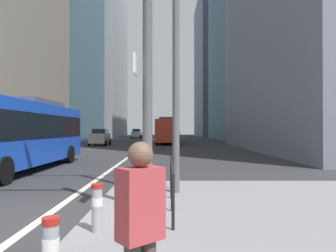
% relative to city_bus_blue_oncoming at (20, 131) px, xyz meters
% --- Properties ---
extents(ground_plane, '(160.00, 160.00, 0.00)m').
position_rel_city_bus_blue_oncoming_xyz_m(ground_plane, '(4.13, 12.47, -1.84)').
color(ground_plane, '#303033').
extents(median_island, '(9.00, 10.00, 0.15)m').
position_rel_city_bus_blue_oncoming_xyz_m(median_island, '(9.63, -8.53, -1.76)').
color(median_island, gray).
rests_on(median_island, ground).
extents(lane_centre_line, '(0.20, 80.00, 0.01)m').
position_rel_city_bus_blue_oncoming_xyz_m(lane_centre_line, '(4.13, 22.47, -1.83)').
color(lane_centre_line, beige).
rests_on(lane_centre_line, ground).
extents(office_tower_left_mid, '(11.23, 22.38, 43.67)m').
position_rel_city_bus_blue_oncoming_xyz_m(office_tower_left_mid, '(-11.87, 38.85, 20.00)').
color(office_tower_left_mid, slate).
rests_on(office_tower_left_mid, ground).
extents(office_tower_left_far, '(13.45, 25.28, 39.15)m').
position_rel_city_bus_blue_oncoming_xyz_m(office_tower_left_far, '(-11.87, 65.77, 17.74)').
color(office_tower_left_far, '#9E9EA3').
rests_on(office_tower_left_far, ground).
extents(office_tower_right_mid, '(11.13, 22.74, 48.41)m').
position_rel_city_bus_blue_oncoming_xyz_m(office_tower_right_mid, '(21.13, 41.79, 22.37)').
color(office_tower_right_mid, slate).
rests_on(office_tower_right_mid, ground).
extents(office_tower_right_far, '(12.43, 24.26, 37.33)m').
position_rel_city_bus_blue_oncoming_xyz_m(office_tower_right_far, '(21.13, 70.30, 16.83)').
color(office_tower_right_far, slate).
rests_on(office_tower_right_far, ground).
extents(city_bus_blue_oncoming, '(2.76, 11.04, 3.40)m').
position_rel_city_bus_blue_oncoming_xyz_m(city_bus_blue_oncoming, '(0.00, 0.00, 0.00)').
color(city_bus_blue_oncoming, blue).
rests_on(city_bus_blue_oncoming, ground).
extents(city_bus_red_receding, '(2.93, 11.58, 3.40)m').
position_rel_city_bus_blue_oncoming_xyz_m(city_bus_red_receding, '(6.74, 27.23, 0.00)').
color(city_bus_red_receding, red).
rests_on(city_bus_red_receding, ground).
extents(car_oncoming_mid, '(2.16, 4.60, 1.94)m').
position_rel_city_bus_blue_oncoming_xyz_m(car_oncoming_mid, '(0.17, 52.37, -0.84)').
color(car_oncoming_mid, silver).
rests_on(car_oncoming_mid, ground).
extents(car_receding_near, '(2.21, 4.47, 1.94)m').
position_rel_city_bus_blue_oncoming_xyz_m(car_receding_near, '(8.26, 51.64, -0.85)').
color(car_receding_near, '#232838').
rests_on(car_receding_near, ground).
extents(car_receding_far, '(2.12, 4.07, 1.94)m').
position_rel_city_bus_blue_oncoming_xyz_m(car_receding_far, '(7.54, 48.52, -0.85)').
color(car_receding_far, gold).
rests_on(car_receding_far, ground).
extents(car_oncoming_far, '(2.17, 4.62, 1.94)m').
position_rel_city_bus_blue_oncoming_xyz_m(car_oncoming_far, '(-1.16, 22.53, -0.84)').
color(car_oncoming_far, '#B2A899').
rests_on(car_oncoming_far, ground).
extents(traffic_signal_gantry, '(5.50, 0.65, 6.00)m').
position_rel_city_bus_blue_oncoming_xyz_m(traffic_signal_gantry, '(4.57, -7.31, 2.24)').
color(traffic_signal_gantry, '#515156').
rests_on(traffic_signal_gantry, median_island).
extents(street_lamp_post, '(5.50, 0.32, 8.00)m').
position_rel_city_bus_blue_oncoming_xyz_m(street_lamp_post, '(7.06, -5.49, 3.45)').
color(street_lamp_post, '#56565B').
rests_on(street_lamp_post, median_island).
extents(bollard_left, '(0.20, 0.20, 0.80)m').
position_rel_city_bus_blue_oncoming_xyz_m(bollard_left, '(5.53, -10.84, -1.24)').
color(bollard_left, '#99999E').
rests_on(bollard_left, median_island).
extents(bollard_right, '(0.20, 0.20, 0.83)m').
position_rel_city_bus_blue_oncoming_xyz_m(bollard_right, '(5.60, -8.87, -1.22)').
color(bollard_right, '#99999E').
rests_on(bollard_right, median_island).
extents(pedestrian_railing, '(0.06, 3.93, 0.98)m').
position_rel_city_bus_blue_oncoming_xyz_m(pedestrian_railing, '(6.93, -6.85, -0.97)').
color(pedestrian_railing, black).
rests_on(pedestrian_railing, median_island).
extents(pedestrian_waiting, '(0.45, 0.43, 1.68)m').
position_rel_city_bus_blue_oncoming_xyz_m(pedestrian_waiting, '(6.60, -11.62, -0.75)').
color(pedestrian_waiting, '#423D38').
rests_on(pedestrian_waiting, median_island).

